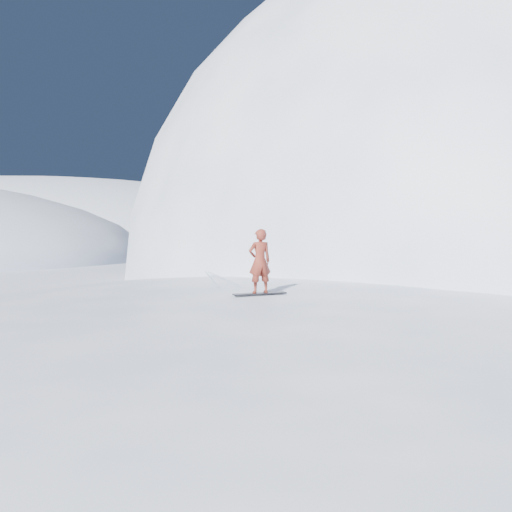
% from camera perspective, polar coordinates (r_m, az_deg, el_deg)
% --- Properties ---
extents(ground, '(400.00, 400.00, 0.00)m').
position_cam_1_polar(ground, '(13.74, -0.08, -15.11)').
color(ground, white).
rests_on(ground, ground).
extents(near_ridge, '(36.00, 28.00, 4.80)m').
position_cam_1_polar(near_ridge, '(16.72, 2.23, -11.80)').
color(near_ridge, white).
rests_on(near_ridge, ground).
extents(summit_peak, '(60.00, 56.00, 56.00)m').
position_cam_1_polar(summit_peak, '(45.69, 24.47, -2.64)').
color(summit_peak, white).
rests_on(summit_peak, ground).
extents(peak_shoulder, '(28.00, 24.00, 18.00)m').
position_cam_1_polar(peak_shoulder, '(35.17, 12.61, -4.05)').
color(peak_shoulder, white).
rests_on(peak_shoulder, ground).
extents(far_ridge_c, '(140.00, 90.00, 36.00)m').
position_cam_1_polar(far_ridge_c, '(128.95, -23.87, 0.84)').
color(far_ridge_c, white).
rests_on(far_ridge_c, ground).
extents(wind_bumps, '(16.00, 14.40, 1.00)m').
position_cam_1_polar(wind_bumps, '(15.72, -3.04, -12.78)').
color(wind_bumps, white).
rests_on(wind_bumps, ground).
extents(snowboard, '(1.69, 0.71, 0.03)m').
position_cam_1_polar(snowboard, '(13.86, 0.47, -4.70)').
color(snowboard, black).
rests_on(snowboard, near_ridge).
extents(snowboarder, '(0.80, 0.62, 1.94)m').
position_cam_1_polar(snowboarder, '(13.77, 0.47, -0.64)').
color(snowboarder, maroon).
rests_on(snowboarder, snowboard).
extents(board_tracks, '(1.27, 5.99, 0.04)m').
position_cam_1_polar(board_tracks, '(18.67, -4.96, -2.70)').
color(board_tracks, silver).
rests_on(board_tracks, ground).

